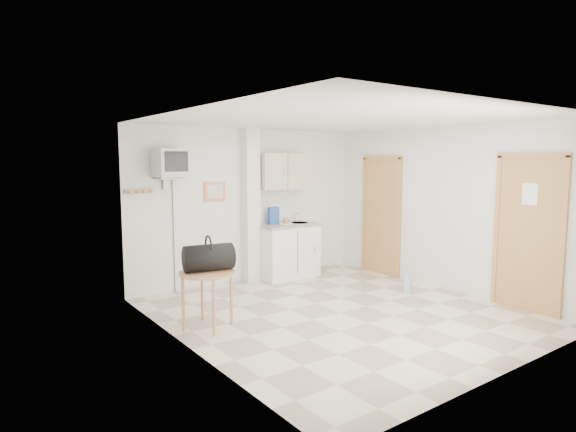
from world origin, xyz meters
TOP-DOWN VIEW (x-y plane):
  - ground at (0.00, 0.00)m, footprint 4.50×4.50m
  - room_envelope at (0.24, 0.09)m, footprint 4.24×4.54m
  - kitchenette at (0.57, 2.00)m, footprint 1.03×0.58m
  - crt_television at (-1.45, 2.02)m, footprint 0.44×0.45m
  - round_table at (-1.65, 0.52)m, footprint 0.66×0.66m
  - duffel_bag at (-1.61, 0.56)m, footprint 0.62×0.40m
  - water_bottle at (1.44, 0.12)m, footprint 0.11×0.11m

SIDE VIEW (x-z plane):
  - ground at x=0.00m, z-range 0.00..0.00m
  - water_bottle at x=1.44m, z-range -0.02..0.31m
  - round_table at x=-1.65m, z-range 0.26..0.94m
  - kitchenette at x=0.57m, z-range -0.25..1.85m
  - duffel_bag at x=-1.61m, z-range 0.63..1.06m
  - room_envelope at x=0.24m, z-range 0.26..2.81m
  - crt_television at x=-1.45m, z-range 0.86..3.01m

